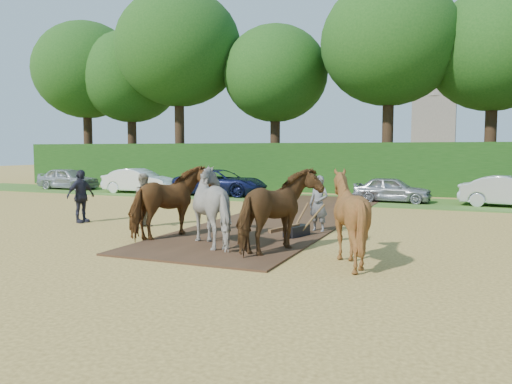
# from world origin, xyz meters

# --- Properties ---
(ground) EXTENTS (120.00, 120.00, 0.00)m
(ground) POSITION_xyz_m (0.00, 0.00, 0.00)
(ground) COLOR gold
(ground) RESTS_ON ground
(earth_strip) EXTENTS (4.50, 17.00, 0.05)m
(earth_strip) POSITION_xyz_m (1.50, 7.00, 0.03)
(earth_strip) COLOR #472D1C
(earth_strip) RESTS_ON ground
(grass_verge) EXTENTS (50.00, 5.00, 0.03)m
(grass_verge) POSITION_xyz_m (0.00, 14.00, 0.01)
(grass_verge) COLOR #38601E
(grass_verge) RESTS_ON ground
(hedgerow) EXTENTS (46.00, 1.60, 3.00)m
(hedgerow) POSITION_xyz_m (0.00, 18.50, 1.50)
(hedgerow) COLOR #14380F
(hedgerow) RESTS_ON ground
(spectator_near) EXTENTS (0.90, 1.03, 1.81)m
(spectator_near) POSITION_xyz_m (-2.29, 2.76, 0.91)
(spectator_near) COLOR tan
(spectator_near) RESTS_ON ground
(spectator_far) EXTENTS (0.67, 1.18, 1.89)m
(spectator_far) POSITION_xyz_m (-5.04, 2.77, 0.95)
(spectator_far) COLOR #242430
(spectator_far) RESTS_ON ground
(plough_team) EXTENTS (7.45, 5.34, 2.15)m
(plough_team) POSITION_xyz_m (2.45, 0.72, 1.07)
(plough_team) COLOR brown
(plough_team) RESTS_ON ground
(parked_cars) EXTENTS (36.50, 2.92, 1.48)m
(parked_cars) POSITION_xyz_m (-0.20, 13.99, 0.71)
(parked_cars) COLOR #A9ADB0
(parked_cars) RESTS_ON ground
(treeline) EXTENTS (48.70, 10.60, 14.21)m
(treeline) POSITION_xyz_m (-1.69, 21.69, 8.97)
(treeline) COLOR #382616
(treeline) RESTS_ON ground
(church) EXTENTS (5.20, 5.20, 27.00)m
(church) POSITION_xyz_m (4.00, 55.00, 13.73)
(church) COLOR slate
(church) RESTS_ON ground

